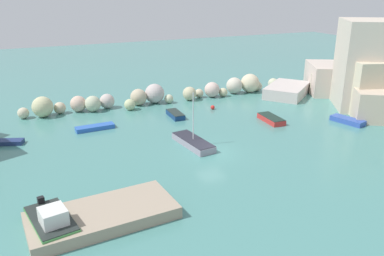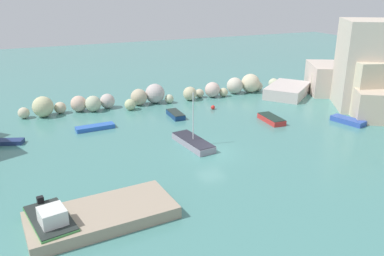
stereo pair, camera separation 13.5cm
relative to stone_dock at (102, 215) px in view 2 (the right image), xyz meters
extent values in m
plane|color=teal|center=(12.08, 7.56, -0.43)|extent=(160.00, 160.00, 0.00)
cube|color=beige|center=(40.43, 21.17, 1.13)|extent=(10.60, 10.47, 3.13)
cube|color=beige|center=(34.96, 7.91, 1.38)|extent=(7.88, 7.23, 3.61)
cube|color=beige|center=(31.59, 21.76, 0.36)|extent=(9.37, 8.83, 1.58)
cube|color=beige|center=(36.89, 13.18, 5.18)|extent=(9.38, 9.73, 11.23)
cube|color=beige|center=(35.48, 11.21, 2.88)|extent=(5.84, 5.98, 6.62)
cube|color=beige|center=(39.07, 20.56, 1.70)|extent=(9.99, 10.17, 4.27)
sphere|color=beige|center=(-4.02, 26.08, 0.25)|extent=(1.36, 1.36, 1.36)
sphere|color=beige|center=(-1.77, 25.81, 0.84)|extent=(2.53, 2.53, 2.53)
sphere|color=beige|center=(0.25, 26.33, 0.31)|extent=(1.47, 1.47, 1.47)
sphere|color=beige|center=(2.54, 26.27, 0.58)|extent=(2.03, 2.03, 2.03)
sphere|color=beige|center=(4.22, 25.52, 0.58)|extent=(2.03, 2.03, 2.03)
sphere|color=beige|center=(6.20, 26.21, 0.52)|extent=(1.91, 1.91, 1.91)
sphere|color=beige|center=(8.68, 24.20, 0.29)|extent=(1.44, 1.44, 1.44)
sphere|color=#C1B092|center=(10.38, 25.90, 0.67)|extent=(2.20, 2.20, 2.20)
sphere|color=#BDB0AC|center=(12.71, 26.02, 0.89)|extent=(2.64, 2.64, 2.64)
sphere|color=beige|center=(14.42, 25.11, 0.18)|extent=(1.22, 1.22, 1.22)
sphere|color=#C3BA93|center=(17.59, 25.29, 0.53)|extent=(1.92, 1.92, 1.92)
sphere|color=beige|center=(19.40, 26.02, 0.20)|extent=(1.26, 1.26, 1.26)
sphere|color=beige|center=(21.24, 25.54, 0.66)|extent=(2.18, 2.18, 2.18)
sphere|color=beige|center=(22.83, 25.12, 0.20)|extent=(1.27, 1.27, 1.27)
sphere|color=beige|center=(25.16, 25.99, 0.77)|extent=(2.39, 2.39, 2.39)
sphere|color=beige|center=(27.67, 25.69, 0.96)|extent=(2.78, 2.78, 2.78)
sphere|color=#BDB69B|center=(29.14, 25.85, 0.29)|extent=(1.44, 1.44, 1.44)
sphere|color=beige|center=(32.21, 26.14, 0.38)|extent=(1.61, 1.61, 1.61)
cube|color=tan|center=(0.00, 0.00, 0.00)|extent=(10.18, 5.31, 0.86)
sphere|color=red|center=(18.58, 20.08, -0.16)|extent=(0.54, 0.54, 0.54)
cube|color=#3F8C46|center=(-3.32, 0.14, 0.07)|extent=(3.17, 5.11, 1.00)
cube|color=#242C29|center=(-3.32, 0.14, 0.59)|extent=(3.11, 5.01, 0.06)
cube|color=silver|center=(-3.18, -0.63, 1.10)|extent=(1.82, 1.89, 1.06)
cube|color=black|center=(-3.73, 2.34, 0.81)|extent=(0.50, 0.43, 0.50)
cube|color=navy|center=(-5.66, 17.82, -0.21)|extent=(2.84, 1.99, 0.44)
cube|color=#3151AD|center=(30.60, 8.83, -0.14)|extent=(2.42, 4.12, 0.58)
cube|color=#968D9D|center=(11.18, 9.82, -0.11)|extent=(2.50, 5.83, 0.65)
cube|color=#252631|center=(11.18, 9.82, 0.25)|extent=(2.45, 5.71, 0.06)
cylinder|color=silver|center=(11.18, 9.82, 2.65)|extent=(0.10, 0.10, 4.88)
cube|color=navy|center=(12.98, 19.13, -0.14)|extent=(1.40, 3.42, 0.57)
cube|color=#222E2B|center=(12.98, 19.13, 0.17)|extent=(1.37, 3.36, 0.06)
cube|color=blue|center=(3.09, 18.63, -0.19)|extent=(4.30, 1.47, 0.47)
cube|color=red|center=(22.66, 12.84, -0.13)|extent=(1.77, 3.96, 0.60)
cube|color=#1A2F27|center=(22.66, 12.84, 0.20)|extent=(1.74, 3.88, 0.06)
camera|label=1|loc=(-3.97, -23.82, 14.79)|focal=37.05mm
camera|label=2|loc=(-3.85, -23.87, 14.79)|focal=37.05mm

